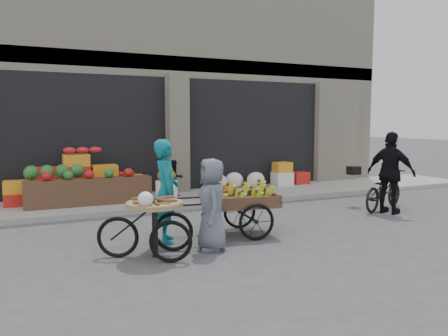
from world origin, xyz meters
name	(u,v)px	position (x,y,z in m)	size (l,w,h in m)	color
ground	(271,239)	(0.00, 0.00, 0.00)	(80.00, 80.00, 0.00)	#424244
sidewalk	(189,198)	(0.00, 4.10, 0.06)	(18.00, 2.20, 0.12)	gray
building	(147,81)	(0.00, 8.03, 3.37)	(14.00, 6.45, 7.00)	beige
fruit_display	(87,179)	(-2.48, 4.38, 0.67)	(3.10, 1.12, 1.24)	red
pineapple_bin	(167,191)	(-0.75, 3.60, 0.37)	(0.52, 0.52, 0.50)	silver
fire_hydrant	(210,183)	(0.35, 3.55, 0.50)	(0.22, 0.22, 0.71)	#A5140F
orange_bucket	(229,191)	(0.85, 3.50, 0.27)	(0.32, 0.32, 0.30)	orange
right_bay_goods	(266,177)	(2.61, 4.70, 0.41)	(3.35, 0.60, 0.70)	silver
seated_person	(175,178)	(-0.35, 4.20, 0.58)	(0.45, 0.35, 0.93)	black
banana_cart	(238,199)	(-0.39, 0.52, 0.65)	(2.25, 1.16, 0.90)	brown
vendor_woman	(166,191)	(-1.68, 0.61, 0.86)	(0.63, 0.41, 1.73)	#0F6774
tricycle_cart	(154,220)	(-2.09, -0.13, 0.57)	(1.45, 1.09, 0.95)	#9E7F51
vendor_grey	(212,204)	(-1.16, -0.13, 0.72)	(0.71, 0.46, 1.45)	slate
bicycle	(383,190)	(3.68, 1.17, 0.45)	(0.60, 1.72, 0.90)	black
cyclist	(391,173)	(3.48, 0.77, 0.90)	(1.06, 0.44, 1.80)	black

